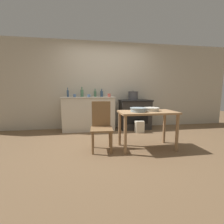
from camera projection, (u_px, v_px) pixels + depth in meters
The scene contains 17 objects.
ground_plane at pixel (116, 144), 3.15m from camera, with size 14.00×14.00×0.00m, color brown.
wall_back at pixel (106, 86), 4.53m from camera, with size 8.00×0.07×2.55m.
counter_cabinet at pixel (89, 114), 4.27m from camera, with size 1.46×0.55×0.95m.
stove at pixel (135, 114), 4.48m from camera, with size 0.91×0.58×0.86m.
work_table at pixel (147, 118), 2.86m from camera, with size 1.07×0.57×0.73m.
chair at pixel (101, 125), 2.83m from camera, with size 0.42×0.42×0.92m.
flour_sack at pixel (139, 127), 4.07m from camera, with size 0.23×0.16×0.31m, color beige.
stock_pot at pixel (133, 96), 4.42m from camera, with size 0.30×0.30×0.27m.
mixing_bowl_large at pixel (138, 109), 2.77m from camera, with size 0.30×0.30×0.08m.
mixing_bowl_small at pixel (151, 109), 2.92m from camera, with size 0.31×0.31×0.06m.
bottle_far_left at pixel (95, 94), 4.34m from camera, with size 0.08×0.08×0.23m.
bottle_left at pixel (82, 93), 4.23m from camera, with size 0.08×0.08×0.28m.
bottle_mid_left at pixel (102, 94), 4.41m from camera, with size 0.08×0.08×0.23m.
bottle_center_left at pixel (68, 93), 4.15m from camera, with size 0.06×0.06×0.26m.
cup_center at pixel (89, 96), 4.06m from camera, with size 0.08×0.08×0.08m, color #4C6B99.
cup_center_right at pixel (75, 96), 4.07m from camera, with size 0.07×0.07×0.08m, color #4C6B99.
cup_mid_right at pixel (109, 95), 4.16m from camera, with size 0.08×0.08×0.09m, color #B74C42.
Camera 1 is at (-0.55, -2.98, 1.10)m, focal length 24.00 mm.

